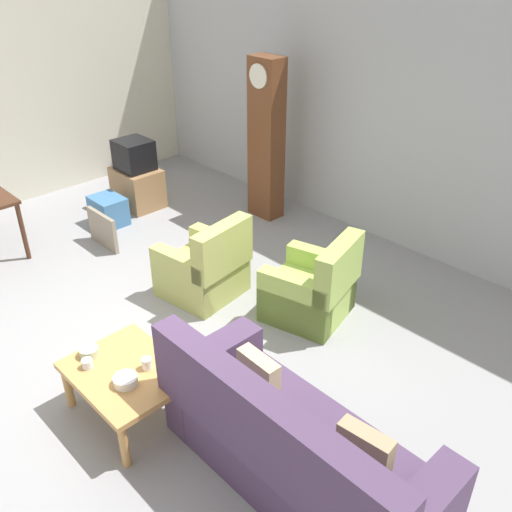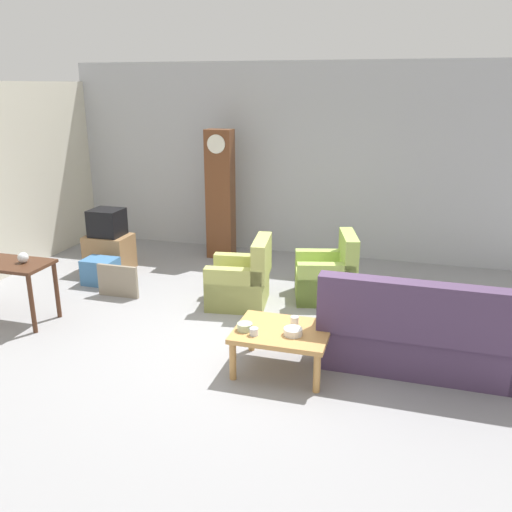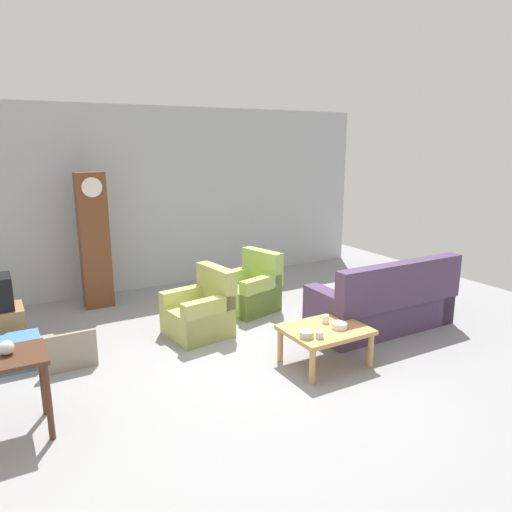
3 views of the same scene
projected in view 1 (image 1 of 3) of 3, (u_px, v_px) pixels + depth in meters
The scene contains 15 objects.
ground_plane at pixel (146, 350), 5.30m from camera, with size 10.40×10.40×0.00m, color gray.
garage_door_wall at pixel (384, 111), 6.65m from camera, with size 8.40×0.16×3.20m, color #ADAFB5.
couch_floral at pixel (294, 448), 3.85m from camera, with size 2.11×0.90×1.04m.
armchair_olive_near at pixel (205, 270), 5.98m from camera, with size 0.89×0.86×0.92m.
armchair_olive_far at pixel (312, 291), 5.63m from camera, with size 0.95×0.93×0.92m.
coffee_table_wood at pixel (127, 376), 4.42m from camera, with size 0.96×0.76×0.45m.
grandfather_clock at pixel (266, 140), 7.33m from camera, with size 0.44×0.30×2.15m.
tv_stand_cabinet at pixel (138, 187), 7.99m from camera, with size 0.68×0.52×0.56m, color #997047.
tv_crt at pixel (134, 155), 7.74m from camera, with size 0.48×0.44×0.42m, color black.
framed_picture_leaning at pixel (103, 230), 6.96m from camera, with size 0.60×0.05×0.45m, color gray.
storage_box_blue at pixel (109, 210), 7.53m from camera, with size 0.48×0.37×0.38m, color teal.
cup_white_porcelain at pixel (147, 364), 4.38m from camera, with size 0.08×0.08×0.10m, color white.
cup_blue_rimmed at pixel (87, 364), 4.40m from camera, with size 0.09×0.09×0.08m, color silver.
bowl_white_stacked at pixel (126, 380), 4.24m from camera, with size 0.19×0.19×0.07m, color white.
bowl_shallow_green at pixel (89, 352), 4.52m from camera, with size 0.16×0.16×0.07m, color #B2C69E.
Camera 1 is at (3.70, -2.11, 3.44)m, focal length 38.99 mm.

